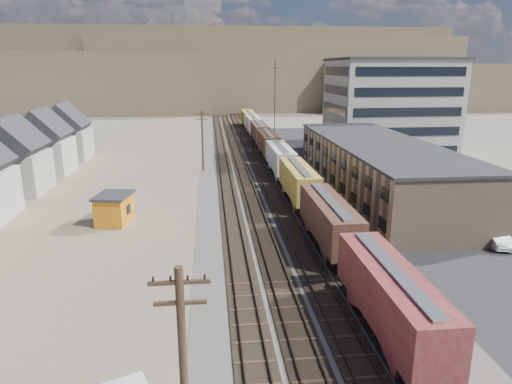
{
  "coord_description": "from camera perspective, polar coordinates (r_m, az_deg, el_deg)",
  "views": [
    {
      "loc": [
        -7.29,
        -32.86,
        16.74
      ],
      "look_at": [
        -2.21,
        16.93,
        3.0
      ],
      "focal_mm": 32.0,
      "sensor_mm": 36.0,
      "label": 1
    }
  ],
  "objects": [
    {
      "name": "ground",
      "position": [
        37.59,
        6.1,
        -11.19
      ],
      "size": [
        300.0,
        300.0,
        0.0
      ],
      "primitive_type": "plane",
      "color": "#6B6356",
      "rests_on": "ground"
    },
    {
      "name": "maintenance_shed",
      "position": [
        52.54,
        -17.29,
        -1.99
      ],
      "size": [
        4.26,
        5.1,
        3.34
      ],
      "color": "orange",
      "rests_on": "ground"
    },
    {
      "name": "office_tower",
      "position": [
        94.92,
        16.26,
        10.23
      ],
      "size": [
        22.6,
        18.6,
        18.45
      ],
      "color": "#9E998E",
      "rests_on": "ground"
    },
    {
      "name": "radio_mast",
      "position": [
        94.12,
        2.36,
        10.69
      ],
      "size": [
        1.2,
        0.16,
        18.0
      ],
      "color": "black",
      "rests_on": "ground"
    },
    {
      "name": "freight_train",
      "position": [
        80.19,
        2.23,
        5.32
      ],
      "size": [
        3.0,
        119.74,
        4.46
      ],
      "color": "black",
      "rests_on": "ground"
    },
    {
      "name": "utility_pole_south",
      "position": [
        18.79,
        -8.98,
        -22.36
      ],
      "size": [
        2.2,
        0.32,
        10.0
      ],
      "color": "#382619",
      "rests_on": "ground"
    },
    {
      "name": "parked_car_far",
      "position": [
        90.05,
        17.17,
        4.51
      ],
      "size": [
        3.16,
        5.39,
        1.72
      ],
      "primitive_type": "imported",
      "rotation": [
        0.0,
        0.0,
        0.24
      ],
      "color": "silver",
      "rests_on": "ground"
    },
    {
      "name": "hills_north",
      "position": [
        200.94,
        -3.81,
        14.56
      ],
      "size": [
        265.0,
        80.0,
        32.0
      ],
      "color": "brown",
      "rests_on": "ground"
    },
    {
      "name": "utility_pole_north",
      "position": [
        75.74,
        -6.71,
        6.56
      ],
      "size": [
        2.2,
        0.32,
        10.0
      ],
      "color": "#382619",
      "rests_on": "ground"
    },
    {
      "name": "rail_tracks",
      "position": [
        84.78,
        -1.15,
        4.04
      ],
      "size": [
        11.4,
        200.0,
        0.24
      ],
      "color": "black",
      "rests_on": "ground"
    },
    {
      "name": "parked_car_blue",
      "position": [
        79.07,
        19.8,
        2.73
      ],
      "size": [
        4.71,
        5.5,
        1.4
      ],
      "primitive_type": "imported",
      "rotation": [
        0.0,
        0.0,
        0.58
      ],
      "color": "navy",
      "rests_on": "ground"
    },
    {
      "name": "warehouse",
      "position": [
        63.36,
        14.92,
        2.91
      ],
      "size": [
        12.4,
        40.4,
        7.25
      ],
      "color": "tan",
      "rests_on": "ground"
    },
    {
      "name": "ballast_bed",
      "position": [
        84.84,
        -0.78,
        3.99
      ],
      "size": [
        18.0,
        200.0,
        0.06
      ],
      "primitive_type": "cube",
      "color": "#4C4742",
      "rests_on": "ground"
    },
    {
      "name": "asphalt_lot",
      "position": [
        75.78,
        17.09,
        1.92
      ],
      "size": [
        26.0,
        120.0,
        0.04
      ],
      "primitive_type": "cube",
      "color": "#232326",
      "rests_on": "ground"
    },
    {
      "name": "dirt_yard",
      "position": [
        75.83,
        -15.33,
        2.05
      ],
      "size": [
        24.0,
        180.0,
        0.03
      ],
      "primitive_type": "cube",
      "color": "#7C6755",
      "rests_on": "ground"
    },
    {
      "name": "parked_car_white",
      "position": [
        50.17,
        27.89,
        -5.02
      ],
      "size": [
        2.85,
        5.21,
        1.63
      ],
      "primitive_type": "imported",
      "rotation": [
        0.0,
        0.0,
        -0.24
      ],
      "color": "silver",
      "rests_on": "ground"
    }
  ]
}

